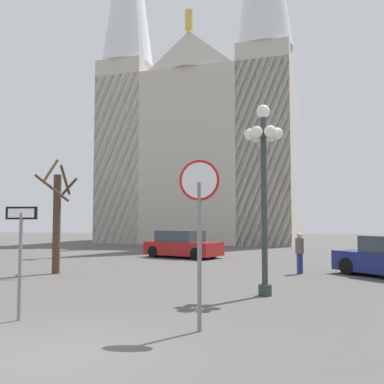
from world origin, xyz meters
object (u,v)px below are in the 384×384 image
object	(u,v)px
cathedral	(200,124)
street_lamp	(264,165)
stop_sign	(199,211)
pedestrian_walking	(300,249)
bare_tree	(57,218)
parked_car_far_red	(182,245)
one_way_arrow_sign	(21,247)

from	to	relation	value
cathedral	street_lamp	size ratio (longest dim) A/B	6.75
cathedral	stop_sign	size ratio (longest dim) A/B	11.16
cathedral	pedestrian_walking	size ratio (longest dim) A/B	22.59
cathedral	bare_tree	bearing A→B (deg)	-95.11
parked_car_far_red	pedestrian_walking	bearing A→B (deg)	-48.03
pedestrian_walking	stop_sign	bearing A→B (deg)	-105.80
stop_sign	parked_car_far_red	distance (m)	15.68
stop_sign	one_way_arrow_sign	size ratio (longest dim) A/B	1.37
one_way_arrow_sign	bare_tree	world-z (taller)	bare_tree
stop_sign	parked_car_far_red	xyz separation A→B (m)	(-3.19, 15.28, -1.51)
bare_tree	parked_car_far_red	bearing A→B (deg)	66.14
cathedral	one_way_arrow_sign	world-z (taller)	cathedral
stop_sign	parked_car_far_red	size ratio (longest dim) A/B	0.70
bare_tree	street_lamp	bearing A→B (deg)	-24.48
stop_sign	parked_car_far_red	bearing A→B (deg)	101.81
one_way_arrow_sign	street_lamp	size ratio (longest dim) A/B	0.44
parked_car_far_red	bare_tree	bearing A→B (deg)	-113.86
bare_tree	stop_sign	bearing A→B (deg)	-48.62
stop_sign	cathedral	bearing A→B (deg)	98.22
one_way_arrow_sign	stop_sign	bearing A→B (deg)	-3.86
cathedral	parked_car_far_red	world-z (taller)	cathedral
street_lamp	pedestrian_walking	world-z (taller)	street_lamp
street_lamp	bare_tree	distance (m)	8.71
cathedral	one_way_arrow_sign	xyz separation A→B (m)	(0.77, -30.97, -9.49)
cathedral	stop_sign	distance (m)	32.74
one_way_arrow_sign	pedestrian_walking	size ratio (longest dim) A/B	1.48
street_lamp	pedestrian_walking	bearing A→B (deg)	75.05
street_lamp	parked_car_far_red	bearing A→B (deg)	111.21
street_lamp	pedestrian_walking	xyz separation A→B (m)	(1.33, 4.97, -2.60)
street_lamp	pedestrian_walking	size ratio (longest dim) A/B	3.35
street_lamp	parked_car_far_red	distance (m)	12.47
pedestrian_walking	street_lamp	bearing A→B (deg)	-104.95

